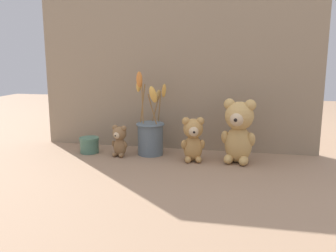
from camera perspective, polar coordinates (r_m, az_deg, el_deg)
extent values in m
plane|color=#8E7056|center=(1.34, -0.17, -5.33)|extent=(4.00, 4.00, 0.00)
cube|color=gray|center=(1.45, 1.21, 11.50)|extent=(1.13, 0.02, 0.78)
ellipsoid|color=tan|center=(1.31, 11.21, -2.90)|extent=(0.11, 0.10, 0.13)
sphere|color=tan|center=(1.29, 11.38, 1.60)|extent=(0.10, 0.10, 0.10)
sphere|color=#D1B289|center=(1.25, 11.01, 1.06)|extent=(0.05, 0.05, 0.05)
sphere|color=black|center=(1.23, 10.80, 0.95)|extent=(0.01, 0.01, 0.01)
sphere|color=tan|center=(1.27, 13.08, 3.26)|extent=(0.04, 0.04, 0.04)
sphere|color=tan|center=(1.29, 9.84, 3.47)|extent=(0.04, 0.04, 0.04)
ellipsoid|color=tan|center=(1.28, 13.20, -2.14)|extent=(0.04, 0.05, 0.06)
ellipsoid|color=tan|center=(1.30, 9.17, -1.80)|extent=(0.04, 0.05, 0.06)
ellipsoid|color=tan|center=(1.29, 12.03, -5.47)|extent=(0.04, 0.06, 0.03)
ellipsoid|color=tan|center=(1.30, 9.68, -5.24)|extent=(0.04, 0.06, 0.03)
ellipsoid|color=tan|center=(1.30, 3.99, -3.62)|extent=(0.08, 0.07, 0.09)
sphere|color=tan|center=(1.29, 4.04, -0.45)|extent=(0.07, 0.07, 0.07)
sphere|color=#D1B289|center=(1.26, 4.14, -0.90)|extent=(0.03, 0.03, 0.03)
sphere|color=black|center=(1.25, 4.20, -1.00)|extent=(0.01, 0.01, 0.01)
sphere|color=tan|center=(1.28, 5.22, 0.79)|extent=(0.03, 0.03, 0.03)
sphere|color=tan|center=(1.28, 2.89, 0.79)|extent=(0.03, 0.03, 0.03)
ellipsoid|color=tan|center=(1.30, 5.48, -2.96)|extent=(0.03, 0.04, 0.04)
ellipsoid|color=tan|center=(1.29, 2.56, -2.99)|extent=(0.03, 0.04, 0.04)
ellipsoid|color=tan|center=(1.29, 4.90, -5.37)|extent=(0.03, 0.04, 0.02)
ellipsoid|color=tan|center=(1.29, 3.20, -5.39)|extent=(0.03, 0.04, 0.02)
ellipsoid|color=olive|center=(1.38, -7.72, -3.38)|extent=(0.06, 0.05, 0.07)
sphere|color=olive|center=(1.37, -7.78, -1.17)|extent=(0.05, 0.05, 0.05)
sphere|color=#D1B289|center=(1.35, -8.20, -1.47)|extent=(0.03, 0.03, 0.03)
sphere|color=black|center=(1.34, -8.44, -1.54)|extent=(0.01, 0.01, 0.01)
sphere|color=olive|center=(1.35, -7.09, -0.37)|extent=(0.02, 0.02, 0.02)
sphere|color=olive|center=(1.37, -8.50, -0.24)|extent=(0.02, 0.02, 0.02)
ellipsoid|color=olive|center=(1.36, -6.92, -3.02)|extent=(0.02, 0.03, 0.03)
ellipsoid|color=olive|center=(1.39, -8.70, -2.82)|extent=(0.02, 0.03, 0.03)
ellipsoid|color=olive|center=(1.37, -7.50, -4.66)|extent=(0.02, 0.03, 0.02)
ellipsoid|color=olive|center=(1.38, -8.52, -4.52)|extent=(0.02, 0.03, 0.02)
cylinder|color=slate|center=(1.39, -2.83, -2.04)|extent=(0.10, 0.10, 0.13)
torus|color=slate|center=(1.37, -2.85, 0.29)|extent=(0.11, 0.11, 0.01)
cylinder|color=olive|center=(1.33, -2.54, 2.68)|extent=(0.03, 0.02, 0.12)
ellipsoid|color=gold|center=(1.31, -2.40, 5.07)|extent=(0.05, 0.04, 0.07)
cylinder|color=olive|center=(1.36, -4.13, 3.95)|extent=(0.01, 0.02, 0.17)
ellipsoid|color=orange|center=(1.35, -4.62, 7.46)|extent=(0.03, 0.04, 0.06)
cylinder|color=olive|center=(1.39, -1.99, 2.79)|extent=(0.03, 0.02, 0.10)
ellipsoid|color=tan|center=(1.40, -1.63, 4.92)|extent=(0.04, 0.03, 0.05)
cylinder|color=olive|center=(1.37, -1.36, 3.13)|extent=(0.02, 0.04, 0.12)
ellipsoid|color=gold|center=(1.37, -0.65, 5.69)|extent=(0.03, 0.03, 0.06)
cylinder|color=olive|center=(1.38, -4.09, 3.66)|extent=(0.02, 0.04, 0.15)
ellipsoid|color=gold|center=(1.39, -4.66, 6.71)|extent=(0.03, 0.04, 0.06)
cylinder|color=#47705B|center=(1.45, -12.48, -3.22)|extent=(0.07, 0.07, 0.05)
cylinder|color=#47705B|center=(1.44, -12.54, -2.02)|extent=(0.08, 0.08, 0.01)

